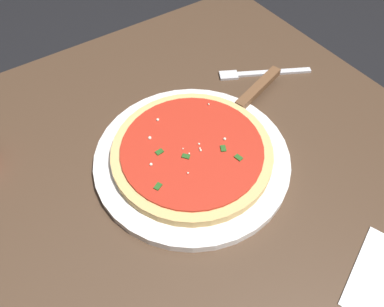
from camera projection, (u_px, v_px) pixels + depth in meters
name	position (u px, v px, depth m)	size (l,w,h in m)	color
restaurant_table	(194.00, 232.00, 0.68)	(0.90, 0.88, 0.76)	black
serving_plate	(192.00, 158.00, 0.59)	(0.32, 0.32, 0.02)	white
pizza	(192.00, 152.00, 0.57)	(0.26, 0.26, 0.02)	#DBB26B
pizza_server	(246.00, 100.00, 0.65)	(0.11, 0.22, 0.01)	silver
fork	(259.00, 73.00, 0.73)	(0.10, 0.17, 0.00)	silver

